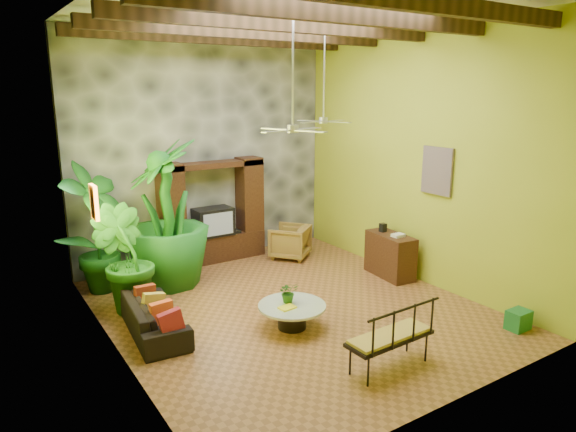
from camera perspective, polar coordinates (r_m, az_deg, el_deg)
ground at (r=9.33m, az=0.15°, el=-10.14°), size 7.00×7.00×0.00m
ceiling at (r=8.61m, az=0.17°, el=21.91°), size 6.00×7.00×0.02m
back_wall at (r=11.68m, az=-9.37°, el=7.30°), size 6.00×0.02×5.00m
left_wall at (r=7.44m, az=-19.59°, el=3.05°), size 0.02×7.00×5.00m
right_wall at (r=10.56m, az=14.00°, el=6.40°), size 0.02×7.00×5.00m
stone_accent_wall at (r=11.63m, az=-9.25°, el=7.28°), size 5.98×0.10×4.98m
ceiling_beams at (r=8.59m, az=0.17°, el=20.46°), size 5.95×5.36×0.22m
entertainment_center at (r=11.63m, az=-8.35°, el=-0.39°), size 2.40×0.55×2.30m
ceiling_fan_front at (r=8.09m, az=0.54°, el=11.09°), size 1.28×1.28×1.86m
ceiling_fan_back at (r=10.44m, az=3.98°, el=11.66°), size 1.28×1.28×1.86m
wall_art_mask at (r=8.48m, az=-20.74°, el=1.44°), size 0.06×0.32×0.55m
wall_art_painting at (r=10.16m, az=16.25°, el=4.84°), size 0.06×0.70×0.90m
sofa at (r=8.60m, az=-14.68°, el=-10.76°), size 0.91×1.95×0.55m
wicker_armchair at (r=11.88m, az=0.22°, el=-2.86°), size 1.16×1.16×0.76m
tall_plant_a at (r=10.27m, az=-20.58°, el=-1.31°), size 1.61×1.51×2.53m
tall_plant_b at (r=9.30m, az=-17.79°, el=-4.65°), size 1.34×1.32×1.90m
tall_plant_c at (r=10.23m, az=-13.37°, el=0.24°), size 1.92×1.92×2.90m
coffee_table at (r=8.50m, az=0.45°, el=-10.72°), size 1.11×1.11×0.40m
centerpiece_plant at (r=8.47m, az=0.06°, el=-8.46°), size 0.38×0.35×0.35m
yellow_tray at (r=8.31m, az=-0.09°, el=-10.14°), size 0.28×0.21×0.03m
iron_bench at (r=7.33m, az=11.71°, el=-12.69°), size 1.34×0.52×0.57m
side_console at (r=10.90m, az=11.28°, el=-4.30°), size 0.63×1.17×0.90m
green_bin at (r=9.28m, az=24.22°, el=-10.48°), size 0.37×0.28×0.32m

